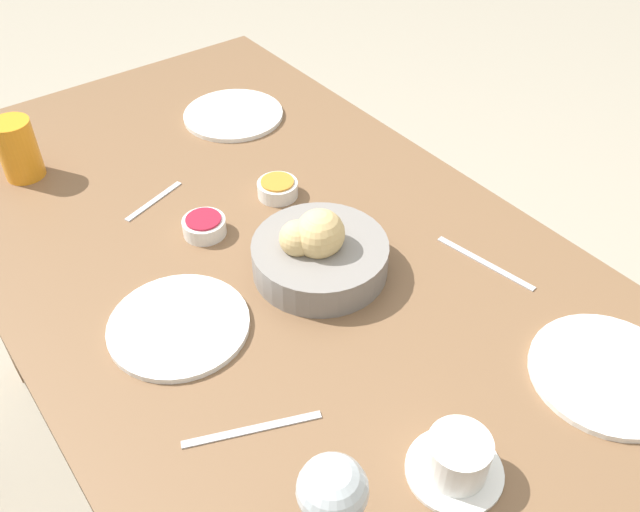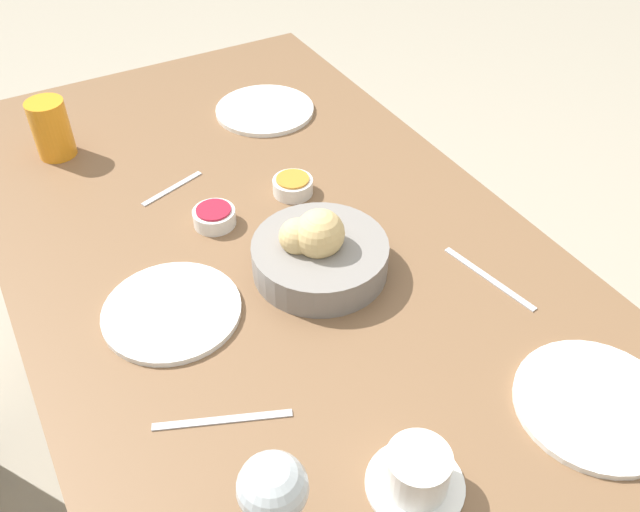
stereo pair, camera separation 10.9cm
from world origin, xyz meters
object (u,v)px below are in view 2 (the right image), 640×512
at_px(plate_near_left, 596,404).
at_px(plate_far_center, 172,311).
at_px(jam_bowl_honey, 293,186).
at_px(fork_silver, 489,278).
at_px(knife_silver, 223,420).
at_px(jam_bowl_berry, 214,217).
at_px(plate_near_right, 265,110).
at_px(coffee_cup, 417,473).
at_px(bread_basket, 319,251).
at_px(wine_glass, 273,491).
at_px(juice_glass, 51,129).
at_px(spoon_coffee, 172,188).

relative_size(plate_near_left, plate_far_center, 1.03).
bearing_deg(jam_bowl_honey, fork_silver, -155.22).
bearing_deg(knife_silver, jam_bowl_honey, -38.09).
distance_m(jam_bowl_berry, fork_silver, 0.48).
bearing_deg(fork_silver, plate_near_right, 7.20).
distance_m(plate_near_right, coffee_cup, 0.93).
distance_m(plate_near_left, knife_silver, 0.50).
bearing_deg(bread_basket, wine_glass, 144.86).
relative_size(juice_glass, knife_silver, 0.67).
height_order(plate_near_right, jam_bowl_honey, jam_bowl_honey).
height_order(coffee_cup, fork_silver, coffee_cup).
relative_size(plate_far_center, jam_bowl_honey, 2.83).
bearing_deg(plate_near_right, coffee_cup, 165.44).
relative_size(coffee_cup, fork_silver, 0.66).
relative_size(coffee_cup, jam_bowl_honey, 1.62).
bearing_deg(plate_near_left, coffee_cup, 85.09).
xyz_separation_m(bread_basket, plate_near_left, (-0.42, -0.19, -0.04)).
bearing_deg(fork_silver, knife_silver, 94.69).
distance_m(plate_near_left, coffee_cup, 0.28).
relative_size(jam_bowl_honey, fork_silver, 0.41).
bearing_deg(bread_basket, spoon_coffee, 21.56).
xyz_separation_m(plate_near_left, spoon_coffee, (0.75, 0.32, -0.00)).
xyz_separation_m(plate_near_left, juice_glass, (0.97, 0.48, 0.05)).
height_order(plate_far_center, spoon_coffee, plate_far_center).
relative_size(plate_near_left, jam_bowl_berry, 2.92).
xyz_separation_m(jam_bowl_berry, jam_bowl_honey, (0.01, -0.16, 0.00)).
distance_m(fork_silver, knife_silver, 0.48).
xyz_separation_m(bread_basket, knife_silver, (-0.19, 0.25, -0.04)).
xyz_separation_m(plate_far_center, juice_glass, (0.53, 0.05, 0.05)).
height_order(juice_glass, wine_glass, wine_glass).
bearing_deg(bread_basket, plate_far_center, 84.16).
relative_size(knife_silver, spoon_coffee, 1.30).
relative_size(coffee_cup, jam_bowl_berry, 1.62).
xyz_separation_m(coffee_cup, fork_silver, (0.24, -0.32, -0.03)).
distance_m(juice_glass, fork_silver, 0.88).
height_order(bread_basket, coffee_cup, bread_basket).
distance_m(bread_basket, plate_far_center, 0.25).
bearing_deg(jam_bowl_berry, plate_near_left, -154.40).
xyz_separation_m(plate_near_left, jam_bowl_honey, (0.63, 0.13, 0.01)).
relative_size(jam_bowl_honey, knife_silver, 0.43).
xyz_separation_m(juice_glass, jam_bowl_honey, (-0.35, -0.35, -0.04)).
bearing_deg(fork_silver, jam_bowl_berry, 43.54).
relative_size(jam_bowl_honey, spoon_coffee, 0.56).
bearing_deg(knife_silver, plate_near_left, -116.78).
distance_m(coffee_cup, spoon_coffee, 0.73).
xyz_separation_m(plate_far_center, coffee_cup, (-0.42, -0.16, 0.02)).
relative_size(plate_near_left, fork_silver, 1.19).
bearing_deg(juice_glass, plate_far_center, -175.03).
height_order(wine_glass, knife_silver, wine_glass).
bearing_deg(spoon_coffee, wine_glass, 169.42).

